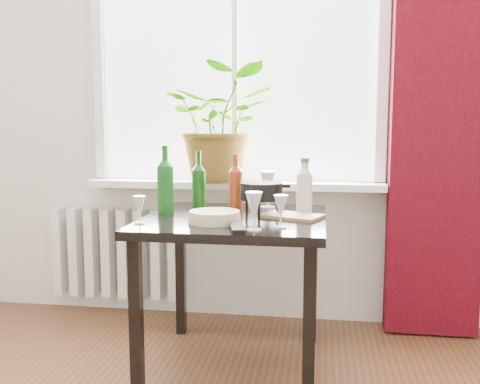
# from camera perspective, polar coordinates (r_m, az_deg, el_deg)

# --- Properties ---
(window) EXTENTS (1.72, 0.08, 1.62)m
(window) POSITION_cam_1_polar(r_m,az_deg,el_deg) (3.20, -0.43, 14.89)
(window) COLOR white
(window) RESTS_ON ground
(windowsill) EXTENTS (1.72, 0.20, 0.04)m
(windowsill) POSITION_cam_1_polar(r_m,az_deg,el_deg) (3.12, -0.62, 0.81)
(windowsill) COLOR white
(windowsill) RESTS_ON ground
(curtain) EXTENTS (0.50, 0.12, 2.56)m
(curtain) POSITION_cam_1_polar(r_m,az_deg,el_deg) (3.09, 20.48, 9.05)
(curtain) COLOR #3B050D
(curtain) RESTS_ON ground
(radiator) EXTENTS (0.80, 0.10, 0.55)m
(radiator) POSITION_cam_1_polar(r_m,az_deg,el_deg) (3.42, -13.09, -6.37)
(radiator) COLOR silver
(radiator) RESTS_ON ground
(table) EXTENTS (0.85, 0.85, 0.74)m
(table) POSITION_cam_1_polar(r_m,az_deg,el_deg) (2.54, -0.58, -4.69)
(table) COLOR black
(table) RESTS_ON ground
(potted_plant) EXTENTS (0.65, 0.58, 0.66)m
(potted_plant) POSITION_cam_1_polar(r_m,az_deg,el_deg) (3.10, -2.04, 7.29)
(potted_plant) COLOR #1F741F
(potted_plant) RESTS_ON windowsill
(wine_bottle_left) EXTENTS (0.08, 0.08, 0.34)m
(wine_bottle_left) POSITION_cam_1_polar(r_m,az_deg,el_deg) (2.65, -7.98, 1.45)
(wine_bottle_left) COLOR #0D4510
(wine_bottle_left) RESTS_ON table
(wine_bottle_right) EXTENTS (0.09, 0.09, 0.30)m
(wine_bottle_right) POSITION_cam_1_polar(r_m,az_deg,el_deg) (2.72, -4.41, 1.26)
(wine_bottle_right) COLOR #0D3C0B
(wine_bottle_right) RESTS_ON table
(bottle_amber) EXTENTS (0.08, 0.08, 0.29)m
(bottle_amber) POSITION_cam_1_polar(r_m,az_deg,el_deg) (2.69, -0.47, 1.08)
(bottle_amber) COLOR maroon
(bottle_amber) RESTS_ON table
(cleaning_bottle) EXTENTS (0.09, 0.09, 0.27)m
(cleaning_bottle) POSITION_cam_1_polar(r_m,az_deg,el_deg) (2.63, 6.89, 0.69)
(cleaning_bottle) COLOR silver
(cleaning_bottle) RESTS_ON table
(wineglass_front_right) EXTENTS (0.08, 0.08, 0.16)m
(wineglass_front_right) POSITION_cam_1_polar(r_m,az_deg,el_deg) (2.18, 1.49, -2.03)
(wineglass_front_right) COLOR silver
(wineglass_front_right) RESTS_ON table
(wineglass_far_right) EXTENTS (0.06, 0.06, 0.14)m
(wineglass_far_right) POSITION_cam_1_polar(r_m,az_deg,el_deg) (2.25, 4.38, -2.05)
(wineglass_far_right) COLOR white
(wineglass_far_right) RESTS_ON table
(wineglass_back_center) EXTENTS (0.11, 0.11, 0.20)m
(wineglass_back_center) POSITION_cam_1_polar(r_m,az_deg,el_deg) (2.79, 2.96, 0.33)
(wineglass_back_center) COLOR silver
(wineglass_back_center) RESTS_ON table
(wineglass_back_left) EXTENTS (0.08, 0.08, 0.15)m
(wineglass_back_left) POSITION_cam_1_polar(r_m,az_deg,el_deg) (2.79, -4.52, -0.12)
(wineglass_back_left) COLOR silver
(wineglass_back_left) RESTS_ON table
(wineglass_front_left) EXTENTS (0.06, 0.06, 0.12)m
(wineglass_front_left) POSITION_cam_1_polar(r_m,az_deg,el_deg) (2.38, -10.68, -1.86)
(wineglass_front_left) COLOR white
(wineglass_front_left) RESTS_ON table
(plate_stack) EXTENTS (0.25, 0.25, 0.05)m
(plate_stack) POSITION_cam_1_polar(r_m,az_deg,el_deg) (2.37, -2.71, -2.66)
(plate_stack) COLOR beige
(plate_stack) RESTS_ON table
(fondue_pot) EXTENTS (0.25, 0.22, 0.16)m
(fondue_pot) POSITION_cam_1_polar(r_m,az_deg,el_deg) (2.56, 2.26, -0.73)
(fondue_pot) COLOR black
(fondue_pot) RESTS_ON table
(tv_remote) EXTENTS (0.09, 0.19, 0.02)m
(tv_remote) POSITION_cam_1_polar(r_m,az_deg,el_deg) (2.20, -0.28, -3.87)
(tv_remote) COLOR black
(tv_remote) RESTS_ON table
(cutting_board) EXTENTS (0.31, 0.26, 0.01)m
(cutting_board) POSITION_cam_1_polar(r_m,az_deg,el_deg) (2.51, 5.57, -2.56)
(cutting_board) COLOR #996E45
(cutting_board) RESTS_ON table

